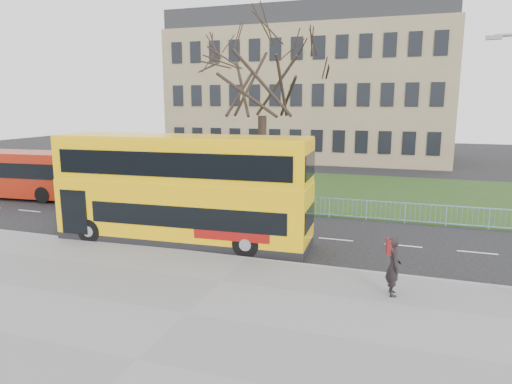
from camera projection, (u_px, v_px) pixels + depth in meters
ground at (258, 249)px, 19.82m from camera, size 120.00×120.00×0.00m
pavement at (187, 315)px, 13.53m from camera, size 80.00×10.50×0.12m
kerb at (246, 259)px, 18.37m from camera, size 80.00×0.20×0.14m
grass_verge at (319, 190)px, 33.13m from camera, size 80.00×15.40×0.08m
guard_railing at (294, 205)px, 25.86m from camera, size 40.00×0.12×1.10m
bare_tree at (262, 99)px, 28.82m from camera, size 8.94×8.94×12.77m
civic_building at (311, 96)px, 52.61m from camera, size 30.00×15.00×14.00m
yellow_bus at (183, 187)px, 20.30m from camera, size 11.53×3.27×4.78m
red_bus at (6, 173)px, 30.58m from camera, size 11.87×3.62×3.08m
pedestrian at (394, 266)px, 14.66m from camera, size 0.59×0.78×1.94m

